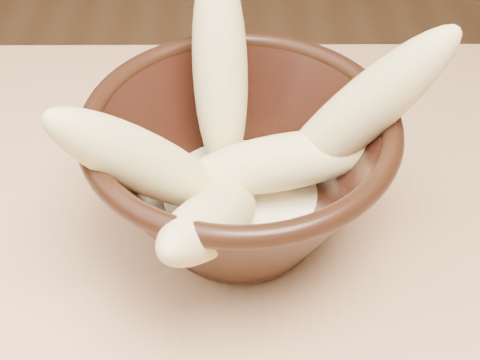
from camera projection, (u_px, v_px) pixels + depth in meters
name	position (u px, v px, depth m)	size (l,w,h in m)	color
bowl	(240.00, 170.00, 0.47)	(0.21, 0.21, 0.12)	black
milk_puddle	(240.00, 198.00, 0.49)	(0.12, 0.12, 0.02)	#F9EDC9
banana_upright	(220.00, 69.00, 0.47)	(0.04, 0.04, 0.16)	#D5C77E
banana_left	(145.00, 163.00, 0.42)	(0.04, 0.04, 0.16)	#D5C77E
banana_right	(355.00, 117.00, 0.44)	(0.04, 0.04, 0.17)	#D5C77E
banana_across	(278.00, 163.00, 0.46)	(0.04, 0.04, 0.14)	#D5C77E
banana_front	(212.00, 222.00, 0.41)	(0.04, 0.04, 0.14)	#D5C77E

